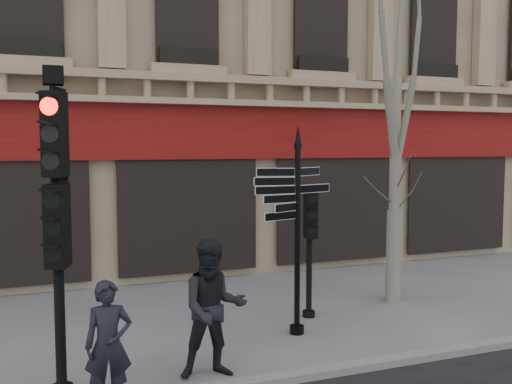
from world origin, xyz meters
TOP-DOWN VIEW (x-y plane):
  - ground at (0.00, 0.00)m, footprint 80.00×80.00m
  - kerb at (0.00, -1.40)m, footprint 80.00×0.25m
  - fingerpost at (0.78, 0.41)m, footprint 1.65×1.65m
  - traffic_signal_main at (-3.16, -0.77)m, footprint 0.56×0.49m
  - traffic_signal_secondary at (1.40, 1.21)m, footprint 0.47×0.38m
  - plane_tree at (3.53, 1.54)m, footprint 2.82×2.82m
  - pedestrian_a at (-2.62, -1.30)m, footprint 0.61×0.42m
  - pedestrian_b at (-1.11, -0.84)m, footprint 1.04×0.85m

SIDE VIEW (x-z plane):
  - ground at x=0.00m, z-range 0.00..0.00m
  - kerb at x=0.00m, z-range 0.00..0.12m
  - pedestrian_a at x=-2.62m, z-range 0.00..1.61m
  - pedestrian_b at x=-1.11m, z-range 0.00..1.97m
  - traffic_signal_secondary at x=1.40m, z-range 0.49..2.97m
  - fingerpost at x=0.78m, z-range 0.62..4.26m
  - traffic_signal_main at x=-3.16m, z-range 0.56..4.82m
  - plane_tree at x=3.53m, z-range 1.51..8.99m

